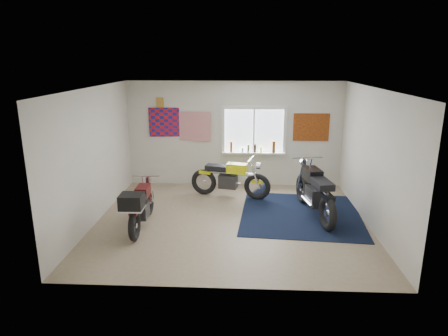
{
  "coord_description": "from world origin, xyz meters",
  "views": [
    {
      "loc": [
        0.23,
        -7.64,
        3.24
      ],
      "look_at": [
        -0.16,
        0.4,
        1.02
      ],
      "focal_mm": 32.0,
      "sensor_mm": 36.0,
      "label": 1
    }
  ],
  "objects_px": {
    "yellow_triumph": "(230,179)",
    "maroon_tourer": "(140,206)",
    "black_chrome_bike": "(315,193)",
    "navy_rug": "(301,214)"
  },
  "relations": [
    {
      "from": "yellow_triumph",
      "to": "navy_rug",
      "type": "bearing_deg",
      "value": -20.98
    },
    {
      "from": "black_chrome_bike",
      "to": "maroon_tourer",
      "type": "relative_size",
      "value": 1.22
    },
    {
      "from": "navy_rug",
      "to": "yellow_triumph",
      "type": "distance_m",
      "value": 1.95
    },
    {
      "from": "navy_rug",
      "to": "yellow_triumph",
      "type": "bearing_deg",
      "value": 145.5
    },
    {
      "from": "yellow_triumph",
      "to": "black_chrome_bike",
      "type": "height_order",
      "value": "black_chrome_bike"
    },
    {
      "from": "yellow_triumph",
      "to": "maroon_tourer",
      "type": "distance_m",
      "value": 2.61
    },
    {
      "from": "yellow_triumph",
      "to": "maroon_tourer",
      "type": "bearing_deg",
      "value": -116.19
    },
    {
      "from": "navy_rug",
      "to": "maroon_tourer",
      "type": "bearing_deg",
      "value": -163.88
    },
    {
      "from": "black_chrome_bike",
      "to": "maroon_tourer",
      "type": "xyz_separation_m",
      "value": [
        -3.5,
        -0.91,
        -0.02
      ]
    },
    {
      "from": "navy_rug",
      "to": "black_chrome_bike",
      "type": "distance_m",
      "value": 0.57
    }
  ]
}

